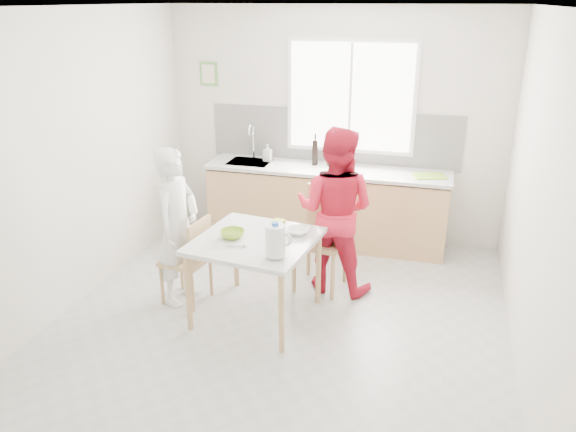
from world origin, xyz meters
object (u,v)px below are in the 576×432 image
at_px(wine_bottle_a, 331,153).
at_px(chair_left, 191,257).
at_px(bowl_white, 297,231).
at_px(wine_bottle_b, 315,152).
at_px(milk_jug, 276,240).
at_px(bowl_green, 232,234).
at_px(chair_far, 323,233).
at_px(person_red, 335,211).
at_px(dining_table, 255,247).
at_px(person_white, 177,227).

bearing_deg(wine_bottle_a, chair_left, -116.76).
relative_size(bowl_white, wine_bottle_b, 0.68).
bearing_deg(bowl_white, chair_left, -172.74).
bearing_deg(milk_jug, bowl_white, 92.63).
relative_size(chair_left, bowl_green, 3.93).
xyz_separation_m(chair_far, wine_bottle_a, (-0.18, 1.18, 0.52)).
bearing_deg(chair_far, bowl_green, -122.09).
relative_size(milk_jug, wine_bottle_b, 0.96).
distance_m(person_red, milk_jug, 1.10).
relative_size(chair_far, bowl_white, 5.00).
distance_m(dining_table, chair_left, 0.72).
distance_m(bowl_green, wine_bottle_b, 2.01).
xyz_separation_m(chair_far, bowl_white, (-0.12, -0.57, 0.24)).
height_order(dining_table, chair_far, chair_far).
bearing_deg(wine_bottle_a, person_white, -119.89).
bearing_deg(bowl_white, person_red, 65.97).
relative_size(person_white, wine_bottle_a, 4.75).
height_order(chair_far, bowl_green, chair_far).
bearing_deg(bowl_green, wine_bottle_a, 76.70).
bearing_deg(chair_far, person_red, -9.37).
xyz_separation_m(dining_table, wine_bottle_b, (0.08, 1.95, 0.38)).
xyz_separation_m(bowl_white, wine_bottle_a, (-0.06, 1.74, 0.28)).
distance_m(chair_left, milk_jug, 1.14).
relative_size(dining_table, chair_far, 1.10).
distance_m(chair_far, bowl_white, 0.63).
height_order(person_red, bowl_green, person_red).
xyz_separation_m(milk_jug, wine_bottle_a, (-0.02, 2.27, 0.15)).
distance_m(dining_table, wine_bottle_b, 1.98).
distance_m(wine_bottle_a, wine_bottle_b, 0.19).
height_order(dining_table, chair_left, chair_left).
bearing_deg(wine_bottle_a, bowl_green, -103.30).
bearing_deg(person_white, wine_bottle_b, -18.53).
height_order(chair_left, wine_bottle_b, wine_bottle_b).
xyz_separation_m(chair_far, person_white, (-1.25, -0.68, 0.20)).
xyz_separation_m(bowl_white, milk_jug, (-0.04, -0.53, 0.13)).
bearing_deg(person_red, person_white, 32.23).
relative_size(chair_far, wine_bottle_b, 3.40).
bearing_deg(bowl_green, wine_bottle_b, 81.83).
bearing_deg(wine_bottle_b, bowl_green, -98.17).
xyz_separation_m(person_white, bowl_white, (1.13, 0.11, 0.04)).
xyz_separation_m(bowl_green, wine_bottle_a, (0.47, 1.98, 0.27)).
distance_m(chair_far, wine_bottle_a, 1.30).
distance_m(person_red, bowl_white, 0.58).
bearing_deg(chair_far, milk_jug, -91.33).
bearing_deg(chair_left, person_red, 124.92).
height_order(dining_table, wine_bottle_a, wine_bottle_a).
relative_size(chair_left, person_white, 0.56).
xyz_separation_m(bowl_white, wine_bottle_b, (-0.25, 1.73, 0.27)).
xyz_separation_m(bowl_green, wine_bottle_b, (0.28, 1.97, 0.26)).
height_order(person_white, wine_bottle_a, person_white).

